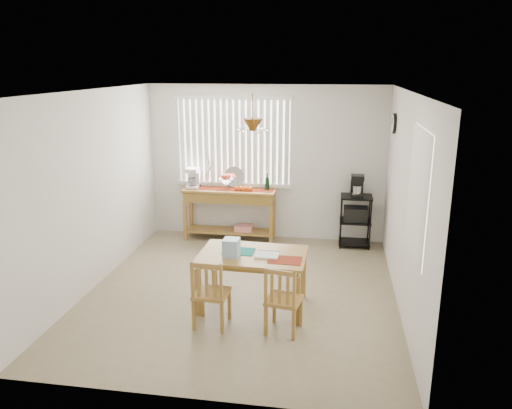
% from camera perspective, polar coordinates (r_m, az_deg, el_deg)
% --- Properties ---
extents(ground, '(4.00, 4.50, 0.01)m').
position_cam_1_polar(ground, '(6.73, -1.60, -9.91)').
color(ground, gray).
extents(room_shell, '(4.20, 4.70, 2.70)m').
position_cam_1_polar(room_shell, '(6.21, -1.67, 4.43)').
color(room_shell, silver).
rests_on(room_shell, ground).
extents(sideboard, '(1.57, 0.44, 0.88)m').
position_cam_1_polar(sideboard, '(8.46, -2.99, 0.31)').
color(sideboard, olive).
rests_on(sideboard, ground).
extents(sideboard_items, '(1.49, 0.37, 0.68)m').
position_cam_1_polar(sideboard_items, '(8.44, -4.66, 2.74)').
color(sideboard_items, maroon).
rests_on(sideboard_items, sideboard).
extents(wire_cart, '(0.50, 0.40, 0.86)m').
position_cam_1_polar(wire_cart, '(8.32, 11.30, -1.30)').
color(wire_cart, black).
rests_on(wire_cart, ground).
extents(cart_items, '(0.20, 0.24, 0.35)m').
position_cam_1_polar(cart_items, '(8.20, 11.48, 2.08)').
color(cart_items, black).
rests_on(cart_items, wire_cart).
extents(dining_table, '(1.32, 0.87, 0.69)m').
position_cam_1_polar(dining_table, '(6.11, -0.38, -6.33)').
color(dining_table, olive).
rests_on(dining_table, ground).
extents(table_items, '(0.99, 0.49, 0.22)m').
position_cam_1_polar(table_items, '(5.97, -1.78, -5.19)').
color(table_items, '#167F76').
rests_on(table_items, dining_table).
extents(chair_left, '(0.40, 0.40, 0.83)m').
position_cam_1_polar(chair_left, '(5.75, -5.22, -10.12)').
color(chair_left, olive).
rests_on(chair_left, ground).
extents(chair_right, '(0.43, 0.43, 0.80)m').
position_cam_1_polar(chair_right, '(5.61, 3.11, -10.88)').
color(chair_right, olive).
rests_on(chair_right, ground).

